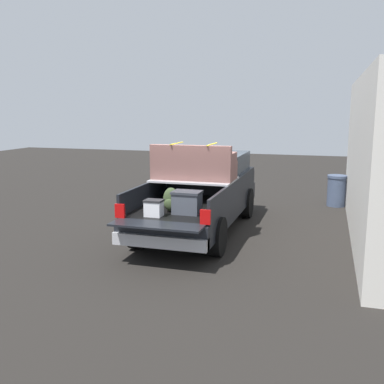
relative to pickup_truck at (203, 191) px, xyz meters
name	(u,v)px	position (x,y,z in m)	size (l,w,h in m)	color
ground_plane	(199,231)	(-0.37, 0.00, -0.96)	(40.00, 40.00, 0.00)	black
pickup_truck	(203,191)	(0.00, 0.00, 0.00)	(6.05, 2.06, 2.23)	black
building_facade	(363,158)	(0.39, -3.80, 0.93)	(8.48, 0.36, 3.77)	silver
trash_can	(336,191)	(3.71, -3.33, -0.46)	(0.60, 0.60, 0.98)	#3F4C66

